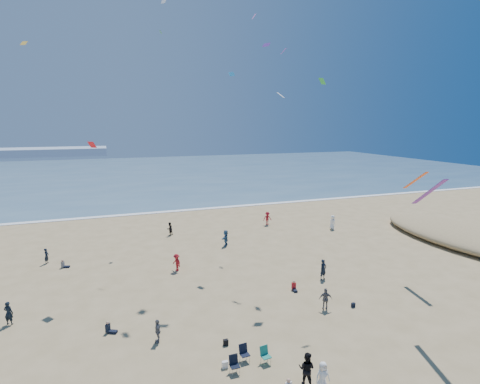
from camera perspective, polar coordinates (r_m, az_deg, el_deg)
name	(u,v)px	position (r m, az deg, el deg)	size (l,w,h in m)	color
ocean	(128,174)	(109.44, -16.70, 2.71)	(220.00, 100.00, 0.06)	#476B84
surf_line	(148,213)	(60.29, -13.88, -3.16)	(220.00, 1.20, 0.08)	white
standing_flyers	(230,261)	(36.32, -1.55, -10.54)	(37.05, 31.67, 1.89)	black
seated_group	(196,321)	(27.52, -6.67, -18.92)	(19.72, 26.97, 0.84)	silver
chair_cluster	(249,358)	(23.67, 1.33, -23.97)	(2.64, 1.43, 1.00)	black
white_tote	(225,364)	(23.72, -2.30, -24.78)	(0.35, 0.20, 0.40)	white
black_backpack	(226,342)	(25.58, -2.18, -21.92)	(0.30, 0.22, 0.38)	black
navy_bag	(353,305)	(31.14, 16.87, -16.16)	(0.28, 0.18, 0.34)	black
kites_aloft	(318,100)	(29.64, 11.74, 13.55)	(37.84, 40.55, 25.09)	blue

